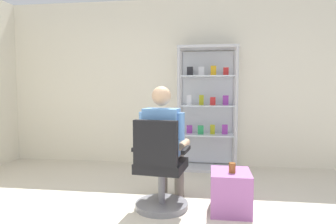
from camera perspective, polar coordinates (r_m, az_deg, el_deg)
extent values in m
cube|color=silver|center=(5.04, 2.87, 5.43)|extent=(6.00, 0.10, 2.70)
cylinder|color=#B7B7BC|center=(4.56, 1.98, 0.49)|extent=(0.05, 0.05, 1.90)
cylinder|color=#B7B7BC|center=(4.55, 12.68, 0.38)|extent=(0.05, 0.05, 1.90)
cylinder|color=#B7B7BC|center=(4.96, 2.46, 0.82)|extent=(0.05, 0.05, 1.90)
cylinder|color=#B7B7BC|center=(4.95, 12.31, 0.71)|extent=(0.05, 0.05, 1.90)
cube|color=#B7B7BC|center=(4.76, 7.47, 11.85)|extent=(0.90, 0.45, 0.04)
cube|color=#B7B7BC|center=(4.89, 7.24, -10.33)|extent=(0.90, 0.45, 0.04)
cube|color=silver|center=(4.95, 7.38, 0.78)|extent=(0.84, 0.02, 1.80)
cube|color=silver|center=(4.78, 7.30, -4.18)|extent=(0.82, 0.39, 0.02)
cube|color=purple|center=(4.82, 4.04, -3.23)|extent=(0.09, 0.04, 0.12)
cube|color=#268C4C|center=(4.74, 6.13, -3.34)|extent=(0.09, 0.05, 0.13)
cube|color=#999919|center=(4.76, 8.33, -3.24)|extent=(0.07, 0.05, 0.15)
cube|color=purple|center=(4.79, 10.59, -3.22)|extent=(0.09, 0.04, 0.15)
cube|color=silver|center=(4.73, 7.36, 1.21)|extent=(0.82, 0.39, 0.02)
cube|color=silver|center=(4.72, 3.97, 2.24)|extent=(0.07, 0.04, 0.15)
cube|color=#999919|center=(4.73, 6.28, 2.25)|extent=(0.07, 0.05, 0.15)
cube|color=red|center=(4.73, 8.40, 2.04)|extent=(0.09, 0.05, 0.12)
cube|color=purple|center=(4.78, 10.73, 2.19)|extent=(0.09, 0.05, 0.15)
cube|color=silver|center=(4.73, 7.42, 6.67)|extent=(0.82, 0.39, 0.02)
cube|color=black|center=(4.79, 4.13, 7.61)|extent=(0.09, 0.05, 0.14)
cube|color=silver|center=(4.76, 6.25, 7.58)|extent=(0.09, 0.04, 0.14)
cube|color=gold|center=(4.74, 8.50, 7.66)|extent=(0.09, 0.04, 0.15)
cube|color=red|center=(4.73, 10.79, 7.46)|extent=(0.08, 0.05, 0.12)
cylinder|color=slate|center=(3.38, -1.20, -17.05)|extent=(0.56, 0.56, 0.06)
cylinder|color=slate|center=(3.31, -1.21, -13.75)|extent=(0.07, 0.07, 0.41)
cube|color=black|center=(3.24, -1.22, -9.97)|extent=(0.53, 0.53, 0.10)
cube|color=black|center=(2.99, -2.35, -5.84)|extent=(0.45, 0.13, 0.45)
cube|color=black|center=(3.14, 3.37, -7.09)|extent=(0.08, 0.30, 0.04)
cube|color=black|center=(3.28, -5.61, -6.59)|extent=(0.08, 0.30, 0.04)
cylinder|color=slate|center=(3.38, 1.37, -7.62)|extent=(0.19, 0.41, 0.14)
cylinder|color=slate|center=(3.64, 2.12, -11.28)|extent=(0.11, 0.11, 0.56)
cylinder|color=slate|center=(3.43, -1.90, -7.44)|extent=(0.19, 0.41, 0.14)
cylinder|color=slate|center=(3.69, -0.97, -11.07)|extent=(0.11, 0.11, 0.56)
cube|color=#598CCC|center=(3.17, -1.23, -3.85)|extent=(0.38, 0.26, 0.50)
sphere|color=tan|center=(3.14, -1.24, 3.03)|extent=(0.20, 0.20, 0.20)
cylinder|color=#598CCC|center=(3.11, 2.31, -2.71)|extent=(0.09, 0.09, 0.28)
cylinder|color=tan|center=(3.32, 2.98, -6.09)|extent=(0.12, 0.31, 0.08)
cylinder|color=#598CCC|center=(3.22, -4.65, -2.47)|extent=(0.09, 0.09, 0.28)
cylinder|color=tan|center=(3.43, -3.61, -5.77)|extent=(0.12, 0.31, 0.08)
cube|color=#9E599E|center=(3.29, 11.61, -14.38)|extent=(0.40, 0.45, 0.42)
cylinder|color=brown|center=(3.17, 11.93, -10.19)|extent=(0.07, 0.07, 0.10)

